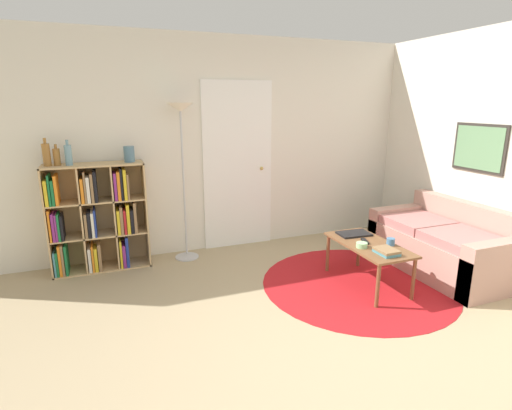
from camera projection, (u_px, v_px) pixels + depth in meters
name	position (u px, v px, depth m)	size (l,w,h in m)	color
ground_plane	(355.00, 367.00, 2.83)	(14.00, 14.00, 0.00)	tan
wall_back	(234.00, 146.00, 4.99)	(7.63, 0.11, 2.60)	silver
wall_right	(467.00, 150.00, 4.54)	(0.08, 5.71, 2.60)	silver
rug	(358.00, 284.00, 4.13)	(1.97, 1.97, 0.01)	#B2191E
bookshelf	(96.00, 218.00, 4.39)	(1.03, 0.34, 1.19)	tan
floor_lamp	(181.00, 131.00, 4.46)	(0.30, 0.30, 1.82)	#B7B7BC
couch	(446.00, 246.00, 4.44)	(0.84, 1.53, 0.74)	tan
coffee_table	(368.00, 248.00, 4.03)	(0.48, 0.95, 0.45)	brown
laptop	(354.00, 234.00, 4.28)	(0.35, 0.24, 0.02)	black
bowl	(362.00, 245.00, 3.90)	(0.11, 0.11, 0.05)	#9ED193
book_stack_on_table	(387.00, 251.00, 3.74)	(0.17, 0.21, 0.05)	teal
cup	(391.00, 242.00, 3.96)	(0.08, 0.08, 0.07)	teal
remote	(365.00, 241.00, 4.05)	(0.09, 0.16, 0.02)	black
bottle_left	(46.00, 154.00, 4.07)	(0.08, 0.08, 0.29)	olive
bottle_middle	(57.00, 157.00, 4.12)	(0.07, 0.07, 0.22)	olive
bottle_right	(68.00, 155.00, 4.12)	(0.07, 0.07, 0.26)	#6B93A3
vase_on_shelf	(129.00, 154.00, 4.36)	(0.11, 0.11, 0.17)	slate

